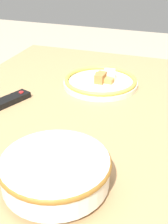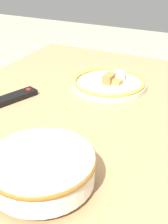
# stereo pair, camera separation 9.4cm
# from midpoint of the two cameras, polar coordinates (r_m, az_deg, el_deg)

# --- Properties ---
(dining_table) EXTENTS (1.41, 0.97, 0.71)m
(dining_table) POSITION_cam_midpoint_polar(r_m,az_deg,el_deg) (1.00, -0.33, -5.52)
(dining_table) COLOR tan
(dining_table) RESTS_ON ground_plane
(noodle_bowl) EXTENTS (0.25, 0.25, 0.08)m
(noodle_bowl) POSITION_cam_midpoint_polar(r_m,az_deg,el_deg) (0.71, -3.98, -10.32)
(noodle_bowl) COLOR silver
(noodle_bowl) RESTS_ON dining_table
(food_plate) EXTENTS (0.29, 0.29, 0.05)m
(food_plate) POSITION_cam_midpoint_polar(r_m,az_deg,el_deg) (1.20, 6.87, 5.32)
(food_plate) COLOR beige
(food_plate) RESTS_ON dining_table
(tv_remote) EXTENTS (0.17, 0.10, 0.02)m
(tv_remote) POSITION_cam_midpoint_polar(r_m,az_deg,el_deg) (1.11, -10.08, 2.70)
(tv_remote) COLOR black
(tv_remote) RESTS_ON dining_table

